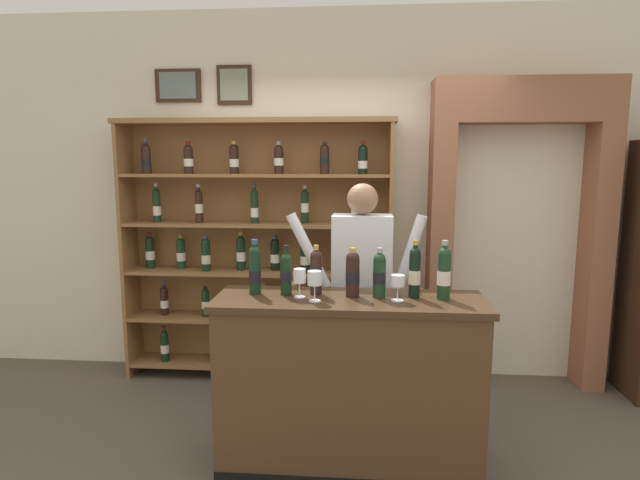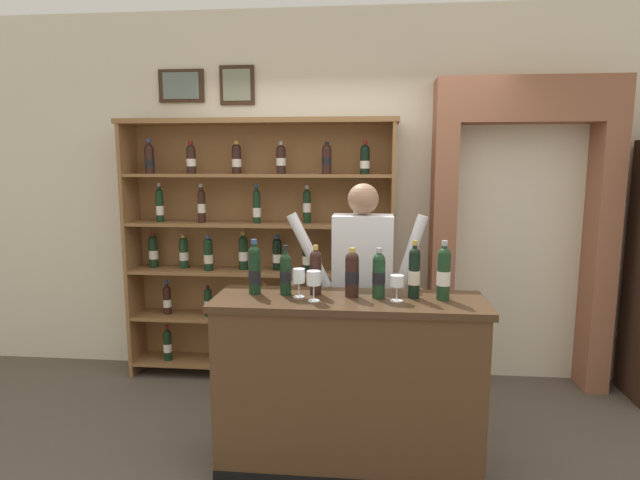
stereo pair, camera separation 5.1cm
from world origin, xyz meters
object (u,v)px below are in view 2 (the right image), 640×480
tasting_bottle_grappa (286,272)px  tasting_bottle_chianti (352,273)px  tasting_bottle_prosecco (255,269)px  tasting_bottle_riserva (414,272)px  tasting_counter (348,385)px  tasting_bottle_brunello (316,271)px  tasting_bottle_bianco (444,272)px  wine_glass_spare (314,280)px  tasting_bottle_rosso (379,274)px  wine_glass_right (299,278)px  wine_shelf (260,243)px  shopkeeper (362,282)px  wine_glass_center (397,283)px

tasting_bottle_grappa → tasting_bottle_chianti: (0.39, -0.01, 0.01)m
tasting_bottle_prosecco → tasting_bottle_riserva: 0.93m
tasting_counter → tasting_bottle_brunello: size_ratio=5.30×
tasting_bottle_chianti → tasting_bottle_brunello: bearing=171.5°
tasting_bottle_bianco → wine_glass_spare: (-0.72, -0.11, -0.03)m
tasting_bottle_rosso → wine_glass_right: 0.46m
wine_shelf → tasting_bottle_brunello: bearing=-64.1°
tasting_bottle_grappa → tasting_bottle_riserva: 0.74m
tasting_bottle_rosso → tasting_bottle_riserva: (0.20, 0.01, 0.01)m
tasting_bottle_brunello → tasting_bottle_bianco: 0.73m
tasting_bottle_brunello → tasting_bottle_chianti: tasting_bottle_brunello is taller
tasting_counter → tasting_bottle_prosecco: tasting_bottle_prosecco is taller
tasting_counter → tasting_bottle_brunello: tasting_bottle_brunello is taller
tasting_counter → wine_glass_right: 0.70m
shopkeeper → tasting_bottle_chianti: size_ratio=5.88×
tasting_bottle_prosecco → tasting_bottle_riserva: bearing=-0.2°
shopkeeper → tasting_bottle_brunello: bearing=-122.4°
tasting_bottle_brunello → tasting_bottle_chianti: (0.21, -0.03, 0.00)m
tasting_bottle_riserva → wine_glass_right: tasting_bottle_riserva is taller
tasting_counter → wine_glass_center: bearing=-7.6°
wine_shelf → tasting_bottle_bianco: wine_shelf is taller
wine_glass_spare → wine_glass_center: 0.46m
shopkeeper → tasting_bottle_brunello: (-0.26, -0.42, 0.15)m
tasting_bottle_bianco → tasting_bottle_riserva: bearing=172.6°
tasting_bottle_riserva → wine_glass_center: 0.14m
tasting_bottle_brunello → wine_glass_spare: tasting_bottle_brunello is taller
wine_glass_spare → tasting_bottle_bianco: bearing=8.4°
tasting_bottle_rosso → wine_glass_right: size_ratio=1.72×
wine_glass_spare → tasting_bottle_rosso: bearing=17.5°
tasting_bottle_bianco → wine_glass_right: 0.82m
wine_glass_right → tasting_bottle_chianti: bearing=8.9°
shopkeeper → tasting_bottle_chianti: bearing=-96.3°
tasting_counter → wine_glass_right: wine_glass_right is taller
tasting_bottle_chianti → tasting_bottle_riserva: 0.35m
wine_shelf → tasting_bottle_rosso: wine_shelf is taller
tasting_bottle_rosso → wine_glass_center: size_ratio=1.95×
wine_glass_right → tasting_bottle_riserva: bearing=4.8°
tasting_bottle_riserva → wine_glass_spare: tasting_bottle_riserva is taller
tasting_bottle_rosso → tasting_bottle_bianco: bearing=-1.0°
tasting_bottle_chianti → wine_glass_spare: (-0.21, -0.12, -0.02)m
wine_glass_spare → wine_glass_right: wine_glass_spare is taller
wine_glass_right → tasting_bottle_brunello: bearing=41.9°
tasting_bottle_brunello → tasting_bottle_rosso: (0.37, -0.04, 0.00)m
tasting_bottle_riserva → wine_shelf: bearing=132.7°
wine_shelf → wine_glass_center: wine_shelf is taller
shopkeeper → wine_shelf: bearing=136.4°
tasting_bottle_riserva → tasting_bottle_rosso: bearing=-175.8°
wine_glass_right → shopkeeper: bearing=54.6°
tasting_bottle_rosso → wine_glass_center: 0.13m
tasting_bottle_chianti → wine_glass_right: bearing=-171.1°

